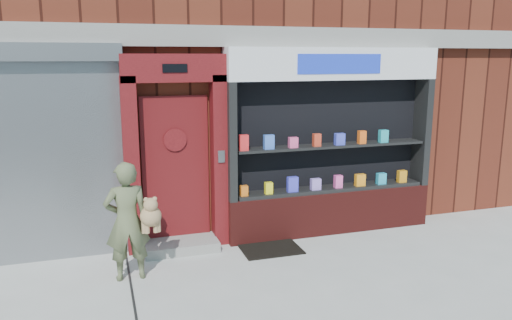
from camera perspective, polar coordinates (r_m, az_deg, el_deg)
name	(u,v)px	position (r m, az deg, el deg)	size (l,w,h in m)	color
ground	(264,293)	(6.36, 0.93, -14.99)	(80.00, 80.00, 0.00)	#9E9E99
building	(178,3)	(11.57, -8.96, 17.27)	(12.00, 8.16, 8.00)	#491A10
shutter_bay	(7,143)	(7.49, -26.54, 1.73)	(3.10, 0.30, 3.04)	gray
red_door_bay	(176,153)	(7.45, -9.11, 0.75)	(1.52, 0.58, 2.90)	#4B0C0F
pharmacy_bay	(331,150)	(8.17, 8.55, 1.12)	(3.50, 0.41, 3.00)	#501513
woman	(129,221)	(6.66, -14.32, -6.75)	(0.73, 0.41, 1.57)	#575F3F
doormat	(271,249)	(7.64, 1.73, -10.15)	(0.89, 0.62, 0.02)	black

